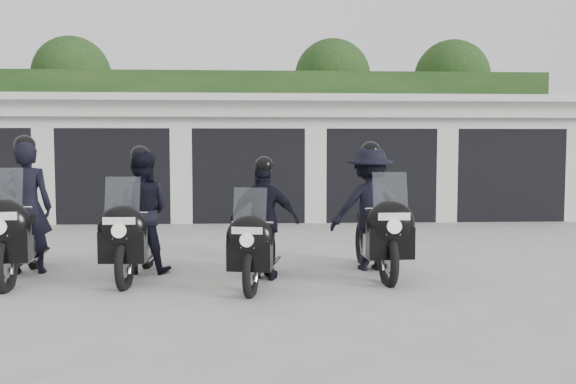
{
  "coord_description": "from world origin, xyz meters",
  "views": [
    {
      "loc": [
        0.18,
        -8.66,
        1.71
      ],
      "look_at": [
        0.67,
        0.83,
        1.05
      ],
      "focal_mm": 38.0,
      "sensor_mm": 36.0,
      "label": 1
    }
  ],
  "objects_px": {
    "police_bike_a": "(21,220)",
    "police_bike_b": "(138,219)",
    "police_bike_c": "(262,228)",
    "police_bike_d": "(373,215)"
  },
  "relations": [
    {
      "from": "police_bike_d",
      "to": "police_bike_c",
      "type": "bearing_deg",
      "value": -161.58
    },
    {
      "from": "police_bike_a",
      "to": "police_bike_c",
      "type": "relative_size",
      "value": 1.18
    },
    {
      "from": "police_bike_a",
      "to": "police_bike_b",
      "type": "xyz_separation_m",
      "value": [
        1.53,
        0.1,
        -0.01
      ]
    },
    {
      "from": "police_bike_c",
      "to": "police_bike_d",
      "type": "xyz_separation_m",
      "value": [
        1.56,
        0.6,
        0.09
      ]
    },
    {
      "from": "police_bike_a",
      "to": "police_bike_c",
      "type": "distance_m",
      "value": 3.23
    },
    {
      "from": "police_bike_d",
      "to": "police_bike_a",
      "type": "bearing_deg",
      "value": 179.4
    },
    {
      "from": "police_bike_a",
      "to": "police_bike_c",
      "type": "bearing_deg",
      "value": -14.44
    },
    {
      "from": "police_bike_b",
      "to": "police_bike_c",
      "type": "height_order",
      "value": "police_bike_b"
    },
    {
      "from": "police_bike_a",
      "to": "police_bike_d",
      "type": "bearing_deg",
      "value": -4.75
    },
    {
      "from": "police_bike_b",
      "to": "police_bike_c",
      "type": "distance_m",
      "value": 1.76
    }
  ]
}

